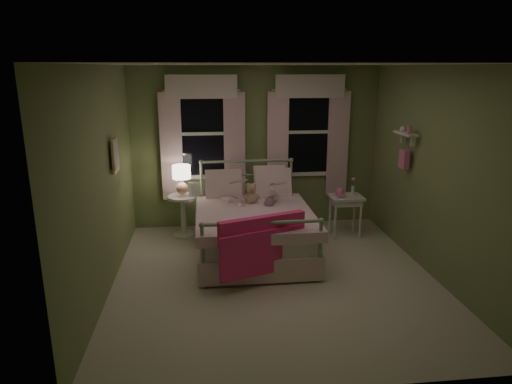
{
  "coord_description": "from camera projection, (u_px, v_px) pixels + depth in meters",
  "views": [
    {
      "loc": [
        -0.84,
        -5.2,
        2.57
      ],
      "look_at": [
        -0.18,
        0.48,
        1.0
      ],
      "focal_mm": 32.0,
      "sensor_mm": 36.0,
      "label": 1
    }
  ],
  "objects": [
    {
      "name": "pink_throw",
      "position": [
        263.0,
        239.0,
        5.39
      ],
      "size": [
        1.07,
        0.5,
        0.71
      ],
      "color": "#FF317B",
      "rests_on": "bed"
    },
    {
      "name": "child_left",
      "position": [
        231.0,
        183.0,
        6.66
      ],
      "size": [
        0.32,
        0.28,
        0.74
      ],
      "primitive_type": "imported",
      "rotation": [
        0.0,
        0.0,
        3.59
      ],
      "color": "#F7D1DD",
      "rests_on": "bed"
    },
    {
      "name": "room_shell",
      "position": [
        276.0,
        178.0,
        5.41
      ],
      "size": [
        4.2,
        4.2,
        4.2
      ],
      "color": "beige",
      "rests_on": "ground"
    },
    {
      "name": "book_right",
      "position": [
        271.0,
        187.0,
        6.48
      ],
      "size": [
        0.21,
        0.14,
        0.26
      ],
      "primitive_type": "imported",
      "rotation": [
        1.22,
        0.0,
        0.13
      ],
      "color": "beige",
      "rests_on": "child_right"
    },
    {
      "name": "bud_vase",
      "position": [
        353.0,
        186.0,
        7.06
      ],
      "size": [
        0.06,
        0.06,
        0.28
      ],
      "color": "white",
      "rests_on": "nightstand_right"
    },
    {
      "name": "window_right",
      "position": [
        308.0,
        128.0,
        7.36
      ],
      "size": [
        1.34,
        0.13,
        1.96
      ],
      "color": "black",
      "rests_on": "room_shell"
    },
    {
      "name": "nightstand_right",
      "position": [
        346.0,
        202.0,
        7.06
      ],
      "size": [
        0.5,
        0.4,
        0.64
      ],
      "color": "white",
      "rests_on": "ground"
    },
    {
      "name": "pink_toy",
      "position": [
        340.0,
        193.0,
        7.0
      ],
      "size": [
        0.14,
        0.19,
        0.14
      ],
      "color": "pink",
      "rests_on": "nightstand_right"
    },
    {
      "name": "teddy_bear",
      "position": [
        251.0,
        195.0,
        6.57
      ],
      "size": [
        0.24,
        0.2,
        0.32
      ],
      "color": "tan",
      "rests_on": "bed"
    },
    {
      "name": "window_left",
      "position": [
        203.0,
        129.0,
        7.18
      ],
      "size": [
        1.34,
        0.13,
        1.96
      ],
      "color": "black",
      "rests_on": "room_shell"
    },
    {
      "name": "framed_picture",
      "position": [
        115.0,
        155.0,
        5.72
      ],
      "size": [
        0.03,
        0.32,
        0.42
      ],
      "color": "beige",
      "rests_on": "room_shell"
    },
    {
      "name": "book_nightstand",
      "position": [
        189.0,
        197.0,
        6.97
      ],
      "size": [
        0.19,
        0.24,
        0.02
      ],
      "primitive_type": "imported",
      "rotation": [
        0.0,
        0.0,
        -0.12
      ],
      "color": "beige",
      "rests_on": "nightstand_left"
    },
    {
      "name": "wall_shelf",
      "position": [
        405.0,
        146.0,
        6.23
      ],
      "size": [
        0.15,
        0.5,
        0.6
      ],
      "color": "white",
      "rests_on": "room_shell"
    },
    {
      "name": "nightstand_left",
      "position": [
        183.0,
        210.0,
        7.1
      ],
      "size": [
        0.46,
        0.46,
        0.65
      ],
      "color": "white",
      "rests_on": "ground"
    },
    {
      "name": "bed",
      "position": [
        254.0,
        228.0,
        6.42
      ],
      "size": [
        1.58,
        2.04,
        1.18
      ],
      "color": "white",
      "rests_on": "ground"
    },
    {
      "name": "book_left",
      "position": [
        232.0,
        185.0,
        6.41
      ],
      "size": [
        0.23,
        0.17,
        0.26
      ],
      "primitive_type": "imported",
      "rotation": [
        1.22,
        0.0,
        0.32
      ],
      "color": "beige",
      "rests_on": "child_left"
    },
    {
      "name": "table_lamp",
      "position": [
        182.0,
        177.0,
        6.96
      ],
      "size": [
        0.28,
        0.28,
        0.45
      ],
      "color": "#FFB096",
      "rests_on": "nightstand_left"
    },
    {
      "name": "child_right",
      "position": [
        269.0,
        181.0,
        6.72
      ],
      "size": [
        0.41,
        0.34,
        0.75
      ],
      "primitive_type": "imported",
      "rotation": [
        0.0,
        0.0,
        2.96
      ],
      "color": "#F7D1DD",
      "rests_on": "bed"
    }
  ]
}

